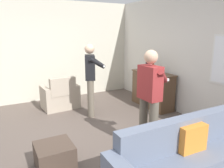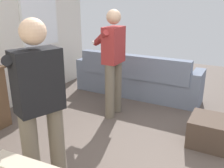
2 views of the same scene
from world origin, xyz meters
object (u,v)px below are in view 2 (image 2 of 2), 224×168
couch (136,80)px  ottoman (210,131)px  person_standing_left (40,104)px  person_standing_right (113,59)px

couch → ottoman: couch is taller
person_standing_left → person_standing_right: (1.86, 0.26, 0.00)m
couch → person_standing_right: (-0.95, -0.00, 0.61)m
ottoman → person_standing_left: person_standing_left is taller
person_standing_left → ottoman: bearing=-37.8°
couch → ottoman: 1.93m
ottoman → person_standing_right: person_standing_right is taller
couch → person_standing_left: person_standing_left is taller
ottoman → person_standing_left: 2.24m
couch → person_standing_left: 2.89m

